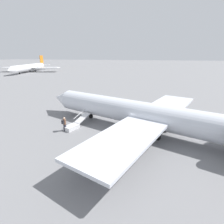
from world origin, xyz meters
TOP-DOWN VIEW (x-y plane):
  - ground_plane at (0.00, 0.00)m, footprint 600.00×600.00m
  - airplane_main at (-0.95, 0.33)m, footprint 30.68×23.76m
  - airplane_far_center at (65.91, -61.57)m, footprint 30.81×39.72m
  - boarding_stairs at (8.28, 1.35)m, footprint 2.25×4.13m
  - passenger at (8.95, 2.41)m, footprint 0.43×0.57m

SIDE VIEW (x-z plane):
  - ground_plane at x=0.00m, z-range 0.00..0.00m
  - boarding_stairs at x=8.28m, z-range -0.52..1.29m
  - passenger at x=8.95m, z-range 0.13..1.87m
  - airplane_main at x=-0.95m, z-range -1.49..5.95m
  - airplane_far_center at x=65.91m, z-range -1.71..6.75m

